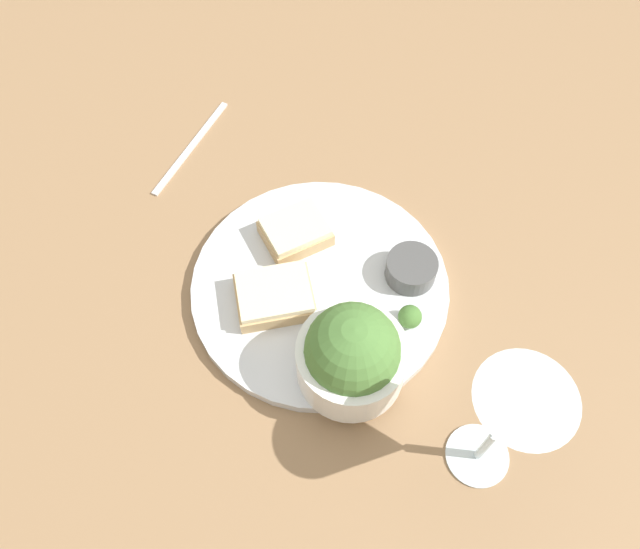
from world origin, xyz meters
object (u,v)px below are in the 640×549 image
(sauce_ramekin, at_px, (411,268))
(wine_glass, at_px, (508,420))
(cheese_toast_far, at_px, (295,232))
(cheese_toast_near, at_px, (275,296))
(fork, at_px, (191,146))
(salad_bowl, at_px, (352,355))

(sauce_ramekin, xyz_separation_m, wine_glass, (-0.11, -0.17, 0.09))
(sauce_ramekin, relative_size, cheese_toast_far, 0.65)
(cheese_toast_near, bearing_deg, cheese_toast_far, 28.40)
(cheese_toast_far, bearing_deg, fork, 85.30)
(sauce_ramekin, relative_size, fork, 0.34)
(salad_bowl, relative_size, wine_glass, 0.65)
(salad_bowl, distance_m, wine_glass, 0.16)
(sauce_ramekin, bearing_deg, salad_bowl, -168.90)
(salad_bowl, xyz_separation_m, fork, (0.10, 0.35, -0.05))
(sauce_ramekin, xyz_separation_m, fork, (-0.03, 0.33, -0.03))
(cheese_toast_far, height_order, fork, cheese_toast_far)
(sauce_ramekin, relative_size, cheese_toast_near, 0.54)
(wine_glass, bearing_deg, salad_bowl, 98.45)
(fork, bearing_deg, cheese_toast_near, -110.64)
(salad_bowl, bearing_deg, cheese_toast_far, 62.19)
(fork, bearing_deg, wine_glass, -98.59)
(salad_bowl, bearing_deg, sauce_ramekin, 11.10)
(sauce_ramekin, distance_m, wine_glass, 0.22)
(cheese_toast_near, bearing_deg, fork, 69.36)
(sauce_ramekin, bearing_deg, cheese_toast_far, 111.36)
(cheese_toast_far, xyz_separation_m, fork, (0.02, 0.20, -0.02))
(cheese_toast_near, relative_size, cheese_toast_far, 1.19)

